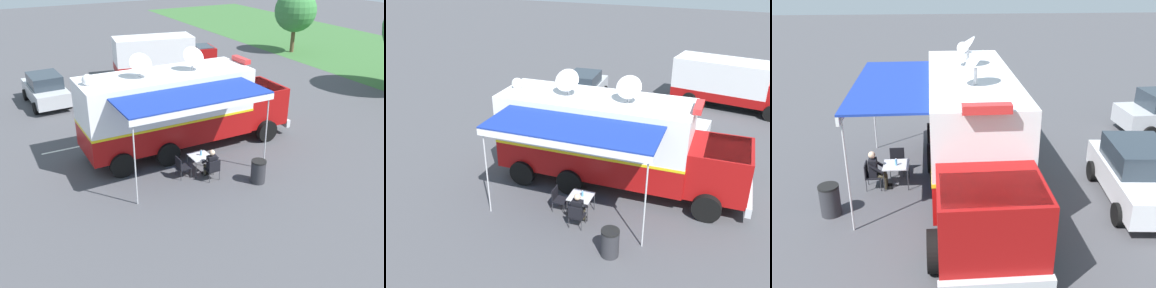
% 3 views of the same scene
% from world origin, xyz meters
% --- Properties ---
extents(ground_plane, '(100.00, 100.00, 0.00)m').
position_xyz_m(ground_plane, '(0.00, 0.00, 0.00)').
color(ground_plane, '#47474C').
extents(lot_stripe, '(0.16, 4.80, 0.01)m').
position_xyz_m(lot_stripe, '(-2.20, -2.62, 0.00)').
color(lot_stripe, silver).
rests_on(lot_stripe, ground).
extents(command_truck, '(4.92, 9.51, 4.53)m').
position_xyz_m(command_truck, '(0.03, 0.75, 1.95)').
color(command_truck, '#9E0F0F').
rests_on(command_truck, ground).
extents(folding_table, '(0.81, 0.81, 0.73)m').
position_xyz_m(folding_table, '(2.37, 0.34, 0.67)').
color(folding_table, silver).
rests_on(folding_table, ground).
extents(water_bottle, '(0.07, 0.07, 0.22)m').
position_xyz_m(water_bottle, '(2.35, 0.40, 0.83)').
color(water_bottle, '#4C99D8').
rests_on(water_bottle, folding_table).
extents(folding_chair_at_table, '(0.48, 0.48, 0.87)m').
position_xyz_m(folding_chair_at_table, '(3.17, 0.48, 0.51)').
color(folding_chair_at_table, black).
rests_on(folding_chair_at_table, ground).
extents(folding_chair_beside_table, '(0.48, 0.48, 0.87)m').
position_xyz_m(folding_chair_beside_table, '(2.41, -0.51, 0.51)').
color(folding_chair_beside_table, black).
rests_on(folding_chair_beside_table, ground).
extents(seated_responder, '(0.66, 0.55, 1.25)m').
position_xyz_m(seated_responder, '(2.98, 0.48, 0.65)').
color(seated_responder, black).
rests_on(seated_responder, ground).
extents(trash_bin, '(0.57, 0.57, 0.91)m').
position_xyz_m(trash_bin, '(4.09, 1.93, 0.46)').
color(trash_bin, '#2D2D33').
rests_on(trash_bin, ground).
extents(car_behind_truck, '(2.28, 4.33, 1.76)m').
position_xyz_m(car_behind_truck, '(-4.74, 1.74, 0.88)').
color(car_behind_truck, silver).
rests_on(car_behind_truck, ground).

